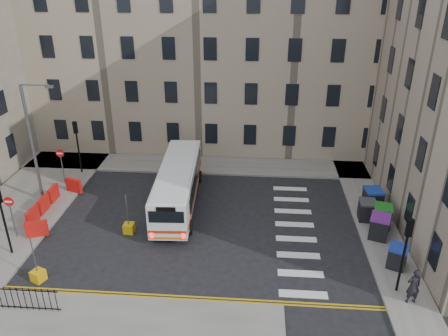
# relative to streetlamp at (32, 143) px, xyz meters

# --- Properties ---
(ground) EXTENTS (120.00, 120.00, 0.00)m
(ground) POSITION_rel_streetlamp_xyz_m (13.00, -2.00, -4.34)
(ground) COLOR black
(ground) RESTS_ON ground
(pavement_north) EXTENTS (36.00, 3.20, 0.15)m
(pavement_north) POSITION_rel_streetlamp_xyz_m (7.00, 6.60, -4.26)
(pavement_north) COLOR slate
(pavement_north) RESTS_ON ground
(pavement_east) EXTENTS (2.40, 26.00, 0.15)m
(pavement_east) POSITION_rel_streetlamp_xyz_m (22.00, 2.00, -4.26)
(pavement_east) COLOR slate
(pavement_east) RESTS_ON ground
(pavement_west) EXTENTS (6.00, 22.00, 0.15)m
(pavement_west) POSITION_rel_streetlamp_xyz_m (-1.00, -1.00, -4.26)
(pavement_west) COLOR slate
(pavement_west) RESTS_ON ground
(terrace_north) EXTENTS (38.30, 10.80, 17.20)m
(terrace_north) POSITION_rel_streetlamp_xyz_m (6.00, 13.50, 4.28)
(terrace_north) COLOR tan
(terrace_north) RESTS_ON ground
(traffic_light_east) EXTENTS (0.28, 0.22, 4.10)m
(traffic_light_east) POSITION_rel_streetlamp_xyz_m (21.60, -7.50, -1.47)
(traffic_light_east) COLOR black
(traffic_light_east) RESTS_ON pavement_east
(traffic_light_nw) EXTENTS (0.28, 0.22, 4.10)m
(traffic_light_nw) POSITION_rel_streetlamp_xyz_m (1.00, 4.50, -1.47)
(traffic_light_nw) COLOR black
(traffic_light_nw) RESTS_ON pavement_west
(traffic_light_sw) EXTENTS (0.28, 0.22, 4.10)m
(traffic_light_sw) POSITION_rel_streetlamp_xyz_m (1.00, -6.00, -1.47)
(traffic_light_sw) COLOR black
(traffic_light_sw) RESTS_ON pavement_west
(streetlamp) EXTENTS (0.50, 0.22, 8.14)m
(streetlamp) POSITION_rel_streetlamp_xyz_m (0.00, 0.00, 0.00)
(streetlamp) COLOR #595B5E
(streetlamp) RESTS_ON pavement_west
(no_entry_north) EXTENTS (0.60, 0.08, 3.00)m
(no_entry_north) POSITION_rel_streetlamp_xyz_m (0.50, 2.50, -2.26)
(no_entry_north) COLOR #595B5E
(no_entry_north) RESTS_ON pavement_west
(no_entry_south) EXTENTS (0.60, 0.08, 3.00)m
(no_entry_south) POSITION_rel_streetlamp_xyz_m (0.50, -4.50, -2.26)
(no_entry_south) COLOR #595B5E
(no_entry_south) RESTS_ON pavement_west
(roadworks_barriers) EXTENTS (1.66, 6.26, 1.00)m
(roadworks_barriers) POSITION_rel_streetlamp_xyz_m (1.16, -1.50, -3.69)
(roadworks_barriers) COLOR red
(roadworks_barriers) RESTS_ON pavement_west
(bus) EXTENTS (2.89, 10.12, 2.71)m
(bus) POSITION_rel_streetlamp_xyz_m (9.34, 0.36, -2.77)
(bus) COLOR silver
(bus) RESTS_ON ground
(wheelie_bin_a) EXTENTS (1.32, 1.39, 1.21)m
(wheelie_bin_a) POSITION_rel_streetlamp_xyz_m (22.10, -5.52, -3.58)
(wheelie_bin_a) COLOR black
(wheelie_bin_a) RESTS_ON pavement_east
(wheelie_bin_b) EXTENTS (1.45, 1.55, 1.39)m
(wheelie_bin_b) POSITION_rel_streetlamp_xyz_m (21.80, -2.78, -3.49)
(wheelie_bin_b) COLOR black
(wheelie_bin_b) RESTS_ON pavement_east
(wheelie_bin_c) EXTENTS (1.33, 1.44, 1.34)m
(wheelie_bin_c) POSITION_rel_streetlamp_xyz_m (22.29, -1.52, -3.51)
(wheelie_bin_c) COLOR black
(wheelie_bin_c) RESTS_ON pavement_east
(wheelie_bin_d) EXTENTS (1.09, 1.23, 1.28)m
(wheelie_bin_d) POSITION_rel_streetlamp_xyz_m (21.51, -0.82, -3.54)
(wheelie_bin_d) COLOR black
(wheelie_bin_d) RESTS_ON pavement_east
(wheelie_bin_e) EXTENTS (1.21, 1.37, 1.41)m
(wheelie_bin_e) POSITION_rel_streetlamp_xyz_m (22.17, 0.54, -3.47)
(wheelie_bin_e) COLOR black
(wheelie_bin_e) RESTS_ON pavement_east
(pedestrian) EXTENTS (0.76, 0.58, 1.89)m
(pedestrian) POSITION_rel_streetlamp_xyz_m (22.02, -8.30, -3.24)
(pedestrian) COLOR black
(pedestrian) RESTS_ON pavement_east
(bollard_yellow) EXTENTS (0.61, 0.61, 0.60)m
(bollard_yellow) POSITION_rel_streetlamp_xyz_m (6.92, -3.27, -4.04)
(bollard_yellow) COLOR #D19D0B
(bollard_yellow) RESTS_ON ground
(bollard_chevron) EXTENTS (0.78, 0.78, 0.60)m
(bollard_chevron) POSITION_rel_streetlamp_xyz_m (3.51, -8.00, -4.04)
(bollard_chevron) COLOR #E1A70D
(bollard_chevron) RESTS_ON ground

